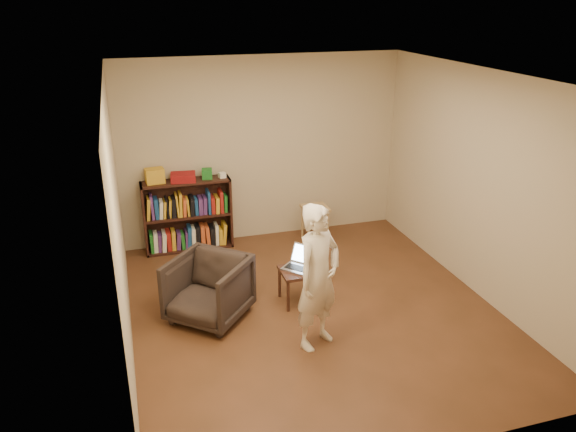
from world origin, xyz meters
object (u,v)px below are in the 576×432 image
object	(u,v)px
stool	(315,213)
armchair	(208,289)
person	(318,277)
bookshelf	(188,219)
laptop	(300,263)
side_table	(298,275)

from	to	relation	value
stool	armchair	distance (m)	2.44
stool	person	size ratio (longest dim) A/B	0.34
bookshelf	laptop	world-z (taller)	bookshelf
stool	side_table	size ratio (longest dim) A/B	1.28
bookshelf	stool	size ratio (longest dim) A/B	2.30
stool	armchair	size ratio (longest dim) A/B	0.66
bookshelf	armchair	world-z (taller)	bookshelf
stool	side_table	world-z (taller)	stool
bookshelf	stool	distance (m)	1.79
bookshelf	armchair	size ratio (longest dim) A/B	1.53
bookshelf	side_table	bearing A→B (deg)	-61.47
person	bookshelf	bearing A→B (deg)	79.48
bookshelf	stool	world-z (taller)	bookshelf
laptop	side_table	bearing A→B (deg)	-77.60
armchair	person	size ratio (longest dim) A/B	0.52
side_table	person	bearing A→B (deg)	-94.66
person	armchair	bearing A→B (deg)	111.14
bookshelf	armchair	bearing A→B (deg)	-90.97
bookshelf	person	bearing A→B (deg)	-70.78
laptop	stool	bearing A→B (deg)	111.55
side_table	person	xyz separation A→B (m)	(-0.07, -0.84, 0.42)
stool	armchair	xyz separation A→B (m)	(-1.81, -1.64, -0.06)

